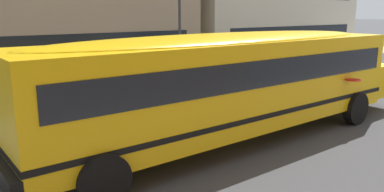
# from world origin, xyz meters

# --- Properties ---
(ground_plane) EXTENTS (400.00, 400.00, 0.00)m
(ground_plane) POSITION_xyz_m (0.00, 0.00, 0.00)
(ground_plane) COLOR #424244
(sidewalk_far) EXTENTS (120.00, 3.00, 0.01)m
(sidewalk_far) POSITION_xyz_m (0.00, 7.94, 0.01)
(sidewalk_far) COLOR gray
(sidewalk_far) RESTS_ON ground_plane
(lane_centreline) EXTENTS (110.00, 0.16, 0.01)m
(lane_centreline) POSITION_xyz_m (0.00, 0.00, 0.00)
(lane_centreline) COLOR silver
(lane_centreline) RESTS_ON ground_plane
(school_bus) EXTENTS (13.37, 3.31, 2.98)m
(school_bus) POSITION_xyz_m (0.58, -1.76, 1.77)
(school_bus) COLOR yellow
(school_bus) RESTS_ON ground_plane
(parked_car_silver_by_hydrant) EXTENTS (3.99, 2.06, 1.64)m
(parked_car_silver_by_hydrant) POSITION_xyz_m (18.16, 5.20, 0.84)
(parked_car_silver_by_hydrant) COLOR #B7BABF
(parked_car_silver_by_hydrant) RESTS_ON ground_plane
(parked_car_black_beside_sign) EXTENTS (3.97, 2.01, 1.64)m
(parked_car_black_beside_sign) POSITION_xyz_m (9.76, 5.47, 0.84)
(parked_car_black_beside_sign) COLOR black
(parked_car_black_beside_sign) RESTS_ON ground_plane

